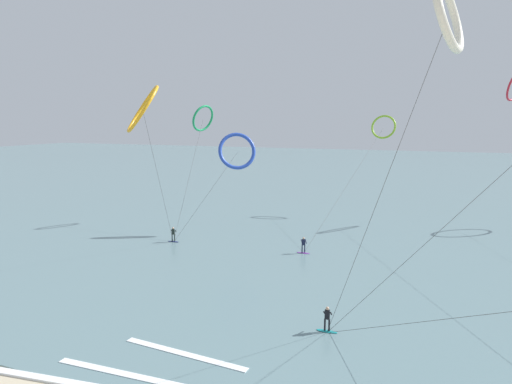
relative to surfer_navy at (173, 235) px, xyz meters
name	(u,v)px	position (x,y,z in m)	size (l,w,h in m)	color
sea_water	(384,176)	(14.67, 73.54, -0.78)	(400.00, 200.00, 0.08)	slate
surfer_navy	(173,235)	(0.00, 0.00, 0.00)	(1.40, 0.66, 1.70)	navy
surfer_violet	(303,246)	(14.88, 1.13, 0.00)	(1.40, 0.71, 1.70)	purple
surfer_teal	(327,321)	(21.28, -15.54, 0.00)	(1.40, 0.59, 1.70)	teal
kite_ivory	(448,16)	(27.44, -19.17, 17.69)	(7.30, 5.62, 20.37)	silver
kite_lime	(383,127)	(19.44, 26.63, 11.84)	(6.46, 26.48, 14.46)	#8CC62D
kite_cobalt	(237,151)	(4.46, 7.72, 9.13)	(6.88, 9.76, 12.22)	#2647B7
kite_amber	(143,109)	(2.75, -8.73, 13.83)	(5.51, 11.59, 16.80)	orange
kite_emerald	(203,118)	(-2.72, 12.48, 13.07)	(4.00, 14.53, 15.72)	#199351
wave_crest_near	(11,373)	(6.44, -26.80, -0.76)	(17.14, 0.50, 0.12)	white
wave_crest_far	(184,354)	(14.18, -21.56, -0.76)	(8.30, 0.50, 0.12)	white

